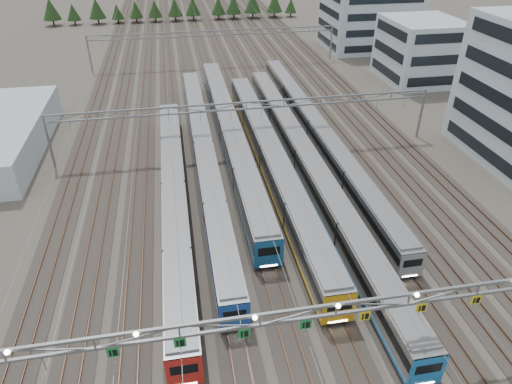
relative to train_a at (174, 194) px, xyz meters
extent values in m
plane|color=#47423A|center=(11.25, -26.07, -2.12)|extent=(400.00, 400.00, 0.00)
cube|color=#2D2823|center=(11.25, 73.93, -2.08)|extent=(54.00, 260.00, 0.08)
cube|color=brown|center=(-14.22, 73.93, -1.96)|extent=(0.08, 260.00, 0.16)
cube|color=brown|center=(36.72, 73.93, -1.96)|extent=(0.08, 260.00, 0.16)
cube|color=brown|center=(10.53, 73.93, -1.96)|extent=(0.08, 260.00, 0.16)
cube|color=brown|center=(11.97, 73.93, -1.96)|extent=(0.08, 260.00, 0.16)
cube|color=black|center=(0.00, 0.05, -1.70)|extent=(2.38, 50.18, 0.36)
cube|color=#93969A|center=(0.00, 0.05, 0.05)|extent=(2.80, 51.20, 3.15)
cube|color=black|center=(0.00, 0.05, 0.43)|extent=(2.86, 50.95, 0.95)
cube|color=red|center=(0.00, 0.05, -1.27)|extent=(2.85, 50.95, 0.35)
cube|color=slate|center=(0.00, 0.05, 1.73)|extent=(2.52, 50.18, 0.25)
cube|color=red|center=(0.00, -25.51, 0.05)|extent=(2.82, 0.12, 3.15)
cube|color=black|center=(0.00, -25.54, 0.43)|extent=(2.10, 0.10, 0.95)
cube|color=white|center=(0.00, -25.57, -1.32)|extent=(1.68, 0.06, 0.15)
cube|color=black|center=(4.50, 10.89, -1.70)|extent=(2.28, 62.13, 0.34)
cube|color=#93969A|center=(4.50, 10.89, -0.03)|extent=(2.68, 63.40, 3.01)
cube|color=black|center=(4.50, 10.89, 0.33)|extent=(2.74, 63.08, 0.91)
cube|color=#1C49AB|center=(4.50, 10.89, -1.30)|extent=(2.73, 63.08, 0.33)
cube|color=slate|center=(4.50, 10.89, 1.57)|extent=(2.41, 62.13, 0.24)
cube|color=#1C49AB|center=(4.50, -20.76, -0.03)|extent=(2.70, 0.12, 3.01)
cube|color=black|center=(4.50, -20.79, 0.33)|extent=(2.01, 0.10, 0.91)
cube|color=white|center=(4.50, -20.82, -1.35)|extent=(1.61, 0.06, 0.14)
cube|color=black|center=(9.00, 16.66, -1.68)|extent=(2.55, 59.02, 0.39)
cube|color=#93969A|center=(9.00, 16.66, 0.19)|extent=(3.00, 60.22, 3.38)
cube|color=black|center=(9.00, 16.66, 0.59)|extent=(3.06, 59.92, 1.02)
cube|color=#1A588F|center=(9.00, 16.66, -1.23)|extent=(3.05, 59.92, 0.38)
cube|color=slate|center=(9.00, 16.66, 1.98)|extent=(2.70, 59.02, 0.27)
cube|color=#1A588F|center=(9.00, -13.40, 0.19)|extent=(3.02, 0.12, 3.38)
cube|color=black|center=(9.00, -13.43, 0.59)|extent=(2.25, 0.10, 1.02)
cube|color=white|center=(9.00, -13.46, -1.29)|extent=(1.80, 0.06, 0.16)
cube|color=black|center=(13.50, 7.13, -1.68)|extent=(2.57, 56.55, 0.39)
cube|color=#93969A|center=(13.50, 7.13, 0.20)|extent=(3.02, 57.70, 3.40)
cube|color=black|center=(13.50, 7.13, 0.61)|extent=(3.08, 57.42, 1.02)
cube|color=#EBA714|center=(13.50, 7.13, -1.23)|extent=(3.07, 57.42, 0.38)
cube|color=slate|center=(13.50, 7.13, 2.01)|extent=(2.72, 56.55, 0.27)
cube|color=#EBA714|center=(13.50, -21.67, 0.20)|extent=(3.04, 0.12, 3.40)
cube|color=black|center=(13.50, -21.70, 0.61)|extent=(2.26, 0.10, 1.02)
cube|color=white|center=(13.50, -21.73, -1.28)|extent=(1.81, 0.06, 0.16)
cube|color=black|center=(18.00, 5.53, -1.69)|extent=(2.41, 67.29, 0.36)
cube|color=#93969A|center=(18.00, 5.53, 0.07)|extent=(2.84, 68.66, 3.19)
cube|color=black|center=(18.00, 5.53, 0.46)|extent=(2.90, 68.32, 0.96)
cube|color=blue|center=(18.00, 5.53, -1.27)|extent=(2.89, 68.32, 0.35)
cube|color=slate|center=(18.00, 5.53, 1.77)|extent=(2.55, 67.29, 0.25)
cube|color=blue|center=(18.00, -28.75, 0.07)|extent=(2.86, 0.12, 3.19)
cube|color=black|center=(18.00, -28.78, 0.46)|extent=(2.13, 0.10, 0.96)
cube|color=white|center=(18.00, -28.81, -1.32)|extent=(1.70, 0.06, 0.15)
cube|color=black|center=(22.50, 15.36, -1.71)|extent=(2.24, 64.11, 0.34)
cube|color=#93969A|center=(22.50, 15.36, -0.06)|extent=(2.63, 65.42, 2.96)
cube|color=black|center=(22.50, 15.36, 0.29)|extent=(2.69, 65.09, 0.89)
cube|color=gray|center=(22.50, 15.36, -1.31)|extent=(2.68, 65.09, 0.33)
cube|color=slate|center=(22.50, 15.36, 1.51)|extent=(2.37, 64.11, 0.24)
cube|color=gray|center=(22.50, -17.30, -0.06)|extent=(2.65, 0.12, 2.96)
cube|color=black|center=(22.50, -17.33, 0.29)|extent=(1.98, 0.10, 0.89)
cube|color=white|center=(22.50, -17.36, -1.36)|extent=(1.58, 0.06, 0.14)
cube|color=gray|center=(11.25, -26.07, 5.68)|extent=(56.00, 0.22, 0.22)
cube|color=gray|center=(11.25, -26.07, 4.68)|extent=(56.00, 0.22, 0.22)
cube|color=#1A8338|center=(-4.50, -26.19, 4.18)|extent=(0.85, 0.06, 0.85)
cube|color=#1A8338|center=(0.00, -26.19, 4.18)|extent=(0.85, 0.06, 0.85)
cube|color=#1A8338|center=(4.50, -26.19, 4.18)|extent=(0.85, 0.06, 0.85)
cube|color=#1A8338|center=(9.00, -26.19, 4.18)|extent=(0.85, 0.06, 0.85)
cube|color=yellow|center=(13.50, -26.19, 4.18)|extent=(0.85, 0.06, 0.85)
cube|color=yellow|center=(18.00, -26.19, 4.18)|extent=(0.85, 0.06, 0.85)
cube|color=yellow|center=(22.50, -26.19, 4.18)|extent=(0.85, 0.06, 0.85)
cylinder|color=gray|center=(-16.75, 13.93, 1.88)|extent=(0.36, 0.36, 8.00)
cylinder|color=gray|center=(39.25, 13.93, 1.88)|extent=(0.36, 0.36, 8.00)
cube|color=gray|center=(11.25, 13.93, 5.68)|extent=(56.00, 0.22, 0.22)
cube|color=gray|center=(11.25, 13.93, 4.68)|extent=(56.00, 0.22, 0.22)
cylinder|color=gray|center=(-16.75, 58.93, 1.88)|extent=(0.36, 0.36, 8.00)
cylinder|color=gray|center=(39.25, 58.93, 1.88)|extent=(0.36, 0.36, 8.00)
cube|color=gray|center=(11.25, 58.93, 5.68)|extent=(56.00, 0.22, 0.22)
cube|color=gray|center=(11.25, 58.93, 4.68)|extent=(56.00, 0.22, 0.22)
cube|color=#ABBDCC|center=(52.38, 40.71, 4.09)|extent=(14.00, 16.00, 12.42)
cube|color=#ABBDCC|center=(52.13, 67.81, 5.29)|extent=(22.00, 18.00, 14.80)
cube|color=#ABBDCC|center=(-24.23, 20.36, 0.36)|extent=(10.00, 30.00, 4.96)
camera|label=1|loc=(1.39, -47.87, 29.80)|focal=32.00mm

